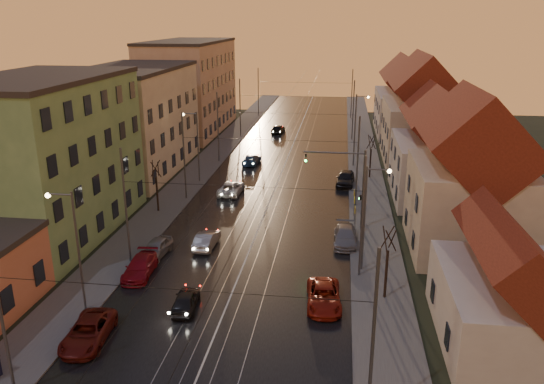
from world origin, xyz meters
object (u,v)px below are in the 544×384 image
at_px(street_lamp_1, 369,209).
at_px(parked_right_2, 345,178).
at_px(parked_left_2, 140,267).
at_px(driving_car_3, 252,159).
at_px(driving_car_2, 231,188).
at_px(street_lamp_2, 195,140).
at_px(traffic_light_mast, 352,179).
at_px(driving_car_4, 278,129).
at_px(parked_right_1, 345,236).
at_px(street_lamp_3, 358,118).
at_px(driving_car_0, 186,300).
at_px(parked_left_1, 88,332).
at_px(driving_car_1, 207,240).
at_px(parked_left_3, 156,248).
at_px(parked_right_0, 324,296).
at_px(street_lamp_0, 73,240).

bearing_deg(street_lamp_1, parked_right_2, 94.09).
xyz_separation_m(parked_left_2, parked_right_2, (14.72, 23.87, 0.14)).
bearing_deg(driving_car_3, driving_car_2, 93.48).
bearing_deg(street_lamp_2, traffic_light_mast, -35.07).
bearing_deg(driving_car_4, parked_right_1, 110.25).
relative_size(street_lamp_3, parked_right_2, 1.73).
distance_m(street_lamp_3, parked_right_2, 15.58).
height_order(driving_car_0, parked_left_1, parked_left_1).
bearing_deg(street_lamp_3, street_lamp_2, -138.69).
bearing_deg(driving_car_4, driving_car_1, 95.63).
bearing_deg(street_lamp_3, parked_left_3, -114.49).
relative_size(street_lamp_3, parked_left_1, 1.70).
height_order(street_lamp_2, driving_car_1, street_lamp_2).
height_order(traffic_light_mast, parked_left_1, traffic_light_mast).
xyz_separation_m(street_lamp_3, parked_left_3, (-16.18, -35.51, -4.22)).
xyz_separation_m(parked_left_1, parked_left_2, (-0.08, 8.37, -0.00)).
height_order(street_lamp_1, driving_car_2, street_lamp_1).
bearing_deg(driving_car_4, street_lamp_2, 84.00).
distance_m(street_lamp_2, parked_right_2, 17.23).
height_order(street_lamp_1, driving_car_4, street_lamp_1).
distance_m(parked_left_1, parked_right_0, 14.49).
bearing_deg(parked_right_2, traffic_light_mast, -83.63).
bearing_deg(driving_car_2, street_lamp_2, -35.21).
distance_m(street_lamp_3, parked_left_3, 39.25).
relative_size(driving_car_2, parked_left_2, 1.05).
bearing_deg(street_lamp_0, traffic_light_mast, 43.10).
height_order(street_lamp_3, parked_right_2, street_lamp_3).
distance_m(street_lamp_3, parked_right_0, 41.68).
bearing_deg(driving_car_1, parked_right_0, 142.53).
bearing_deg(driving_car_0, parked_right_2, -114.87).
xyz_separation_m(driving_car_3, parked_right_1, (11.82, -23.55, 0.02)).
bearing_deg(street_lamp_1, parked_right_1, 107.47).
height_order(driving_car_1, driving_car_3, driving_car_1).
relative_size(parked_left_2, parked_left_3, 1.15).
relative_size(street_lamp_0, driving_car_1, 2.03).
height_order(driving_car_2, parked_right_0, same).
xyz_separation_m(street_lamp_3, driving_car_3, (-13.32, -7.67, -4.25)).
xyz_separation_m(driving_car_1, parked_left_2, (-3.55, -5.45, -0.00)).
relative_size(street_lamp_1, parked_left_3, 2.05).
bearing_deg(parked_right_1, street_lamp_1, -72.74).
distance_m(driving_car_4, parked_right_1, 44.19).
distance_m(driving_car_4, parked_left_3, 47.32).
relative_size(street_lamp_0, parked_left_2, 1.79).
bearing_deg(parked_left_3, parked_right_0, -18.26).
distance_m(street_lamp_1, driving_car_2, 21.58).
xyz_separation_m(street_lamp_2, driving_car_3, (4.89, 8.33, -4.25)).
height_order(street_lamp_0, parked_left_1, street_lamp_0).
relative_size(traffic_light_mast, driving_car_0, 2.02).
distance_m(street_lamp_3, driving_car_4, 17.40).
xyz_separation_m(street_lamp_0, driving_car_2, (4.74, 24.32, -4.23)).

